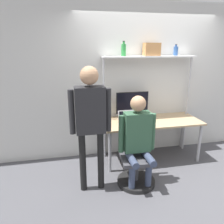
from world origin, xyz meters
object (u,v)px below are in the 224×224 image
at_px(monitor, 132,104).
at_px(storage_box, 152,49).
at_px(person_seated, 138,135).
at_px(bottle_green, 124,50).
at_px(bottle_blue, 176,51).
at_px(cell_phone, 139,124).
at_px(person_standing, 90,114).
at_px(laptop, 127,121).
at_px(office_chair, 136,166).

height_order(monitor, storage_box, storage_box).
bearing_deg(person_seated, bottle_green, 88.89).
bearing_deg(bottle_blue, storage_box, 180.00).
height_order(cell_phone, person_standing, person_standing).
bearing_deg(bottle_blue, monitor, -176.86).
bearing_deg(cell_phone, person_seated, -110.83).
height_order(person_seated, person_standing, person_standing).
relative_size(laptop, person_standing, 0.16).
xyz_separation_m(laptop, person_seated, (-0.00, -0.56, -0.01)).
relative_size(person_standing, storage_box, 6.53).
distance_m(cell_phone, person_seated, 0.61).
relative_size(monitor, office_chair, 0.65).
xyz_separation_m(office_chair, person_standing, (-0.66, -0.02, 0.85)).
bearing_deg(storage_box, office_chair, -120.06).
xyz_separation_m(office_chair, bottle_green, (0.01, 0.87, 1.64)).
relative_size(laptop, person_seated, 0.21).
relative_size(cell_phone, bottle_green, 0.63).
bearing_deg(cell_phone, person_standing, -148.06).
distance_m(cell_phone, office_chair, 0.73).
relative_size(person_standing, bottle_green, 7.29).
distance_m(bottle_blue, storage_box, 0.44).
bearing_deg(person_standing, monitor, 45.59).
relative_size(person_seated, bottle_blue, 7.12).
xyz_separation_m(monitor, cell_phone, (0.04, -0.31, -0.26)).
bearing_deg(person_seated, bottle_blue, 44.00).
distance_m(laptop, office_chair, 0.73).
height_order(monitor, bottle_blue, bottle_blue).
height_order(laptop, bottle_blue, bottle_blue).
distance_m(laptop, bottle_green, 1.18).
relative_size(bottle_blue, storage_box, 0.70).
height_order(monitor, laptop, monitor).
xyz_separation_m(cell_phone, office_chair, (-0.21, -0.52, -0.46)).
xyz_separation_m(monitor, laptop, (-0.17, -0.31, -0.20)).
bearing_deg(office_chair, storage_box, 59.94).
xyz_separation_m(cell_phone, bottle_green, (-0.20, 0.35, 1.18)).
height_order(person_standing, bottle_green, bottle_green).
distance_m(monitor, office_chair, 1.11).
bearing_deg(person_standing, cell_phone, 31.94).
height_order(person_seated, bottle_blue, bottle_blue).
xyz_separation_m(laptop, storage_box, (0.50, 0.35, 1.13)).
height_order(office_chair, bottle_green, bottle_green).
bearing_deg(bottle_green, laptop, -92.15).
height_order(cell_phone, office_chair, office_chair).
xyz_separation_m(monitor, person_standing, (-0.83, -0.85, 0.13)).
bearing_deg(person_standing, storage_box, 37.58).
relative_size(laptop, bottle_blue, 1.50).
bearing_deg(bottle_green, monitor, -14.64).
height_order(office_chair, person_seated, person_seated).
relative_size(laptop, cell_phone, 1.87).
bearing_deg(person_seated, monitor, 78.41).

